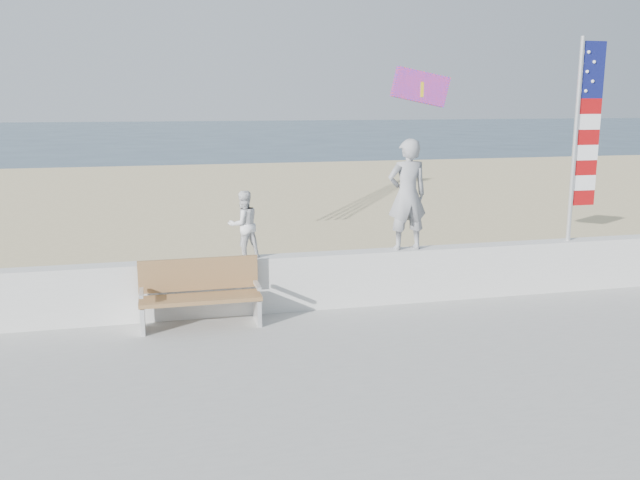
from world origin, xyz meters
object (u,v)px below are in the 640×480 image
(flag, at_px, (582,132))
(bench, at_px, (200,292))
(adult, at_px, (407,195))
(child, at_px, (244,225))

(flag, bearing_deg, bench, -176.09)
(adult, height_order, bench, adult)
(child, relative_size, bench, 0.59)
(flag, bearing_deg, child, 180.00)
(adult, relative_size, flag, 0.52)
(bench, xyz_separation_m, flag, (6.64, 0.45, 2.30))
(child, distance_m, bench, 1.27)
(child, bearing_deg, bench, 11.39)
(child, relative_size, flag, 0.31)
(flag, bearing_deg, adult, 180.00)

